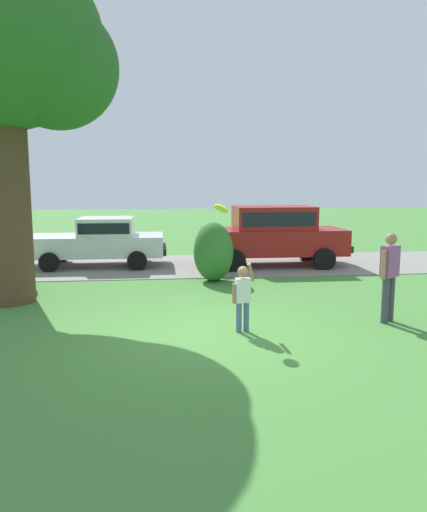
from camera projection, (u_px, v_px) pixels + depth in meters
ground_plane at (208, 333)px, 9.04m from camera, size 80.00×80.00×0.00m
driveway_strip at (186, 265)px, 16.14m from camera, size 28.00×4.40×0.02m
oak_tree_large at (3, 55)px, 10.67m from camera, size 4.86×4.57×7.64m
shrub_near_tree at (2, 254)px, 12.70m from camera, size 1.37×1.57×1.77m
shrub_centre_left at (213, 252)px, 13.58m from camera, size 1.08×1.17×1.61m
parked_sedan at (100, 240)px, 15.95m from camera, size 4.40×2.10×1.56m
parked_suv at (273, 233)px, 15.98m from camera, size 4.70×2.10×1.92m
child_thrower at (243, 293)px, 9.00m from camera, size 0.44×0.29×1.29m
frisbee at (221, 208)px, 9.23m from camera, size 0.30×0.27×0.23m
adult_onlooker at (389, 272)px, 9.58m from camera, size 0.45×0.39×1.74m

